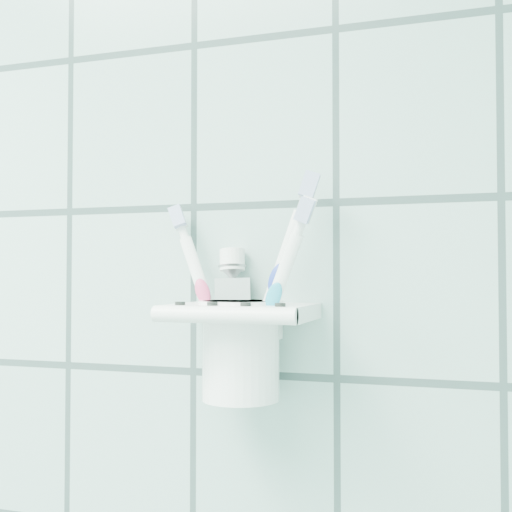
{
  "coord_description": "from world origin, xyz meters",
  "views": [
    {
      "loc": [
        0.86,
        0.59,
        1.35
      ],
      "look_at": [
        0.7,
        1.1,
        1.37
      ],
      "focal_mm": 45.0,
      "sensor_mm": 36.0,
      "label": 1
    }
  ],
  "objects": [
    {
      "name": "cup",
      "position": [
        0.66,
        1.16,
        1.28
      ],
      "size": [
        0.08,
        0.08,
        0.09
      ],
      "color": "white",
      "rests_on": "holder_bracket"
    },
    {
      "name": "holder_bracket",
      "position": [
        0.67,
        1.15,
        1.31
      ],
      "size": [
        0.13,
        0.11,
        0.04
      ],
      "color": "white",
      "rests_on": "wall_back"
    },
    {
      "name": "toothbrush_blue",
      "position": [
        0.66,
        1.15,
        1.35
      ],
      "size": [
        0.07,
        0.03,
        0.21
      ],
      "rotation": [
        -0.06,
        0.32,
        0.17
      ],
      "color": "white",
      "rests_on": "cup"
    },
    {
      "name": "toothbrush_pink",
      "position": [
        0.66,
        1.16,
        1.34
      ],
      "size": [
        0.08,
        0.04,
        0.19
      ],
      "rotation": [
        -0.25,
        -0.35,
        0.3
      ],
      "color": "white",
      "rests_on": "cup"
    },
    {
      "name": "toothpaste_tube",
      "position": [
        0.65,
        1.17,
        1.32
      ],
      "size": [
        0.04,
        0.04,
        0.14
      ],
      "rotation": [
        -0.15,
        -0.02,
        0.29
      ],
      "color": "silver",
      "rests_on": "cup"
    },
    {
      "name": "toothbrush_orange",
      "position": [
        0.66,
        1.15,
        1.34
      ],
      "size": [
        0.07,
        0.03,
        0.19
      ],
      "rotation": [
        0.16,
        0.39,
        0.06
      ],
      "color": "white",
      "rests_on": "cup"
    }
  ]
}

